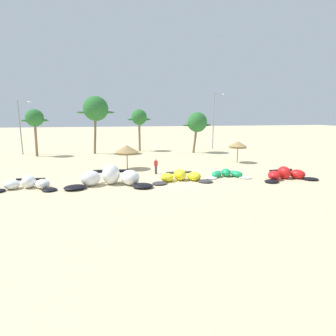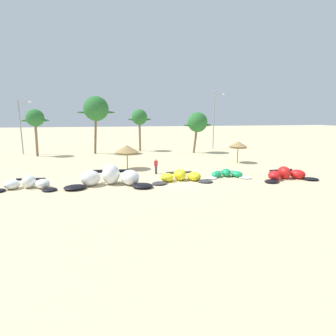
{
  "view_description": "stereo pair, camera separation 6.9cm",
  "coord_description": "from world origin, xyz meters",
  "views": [
    {
      "loc": [
        -5.85,
        -22.91,
        5.98
      ],
      "look_at": [
        -0.34,
        2.0,
        1.0
      ],
      "focal_mm": 28.67,
      "sensor_mm": 36.0,
      "label": 1
    },
    {
      "loc": [
        -5.78,
        -22.92,
        5.98
      ],
      "look_at": [
        -0.34,
        2.0,
        1.0
      ],
      "focal_mm": 28.67,
      "sensor_mm": 36.0,
      "label": 2
    }
  ],
  "objects": [
    {
      "name": "kite_far_left",
      "position": [
        -12.61,
        0.72,
        0.41
      ],
      "size": [
        5.53,
        2.84,
        1.06
      ],
      "color": "black",
      "rests_on": "ground"
    },
    {
      "name": "lamppost_west",
      "position": [
        -18.96,
        22.87,
        4.67
      ],
      "size": [
        2.02,
        0.24,
        8.23
      ],
      "color": "gray",
      "rests_on": "ground"
    },
    {
      "name": "palm_left_of_gap",
      "position": [
        -0.68,
        23.08,
        5.64
      ],
      "size": [
        3.93,
        2.62,
        7.07
      ],
      "color": "#7F6647",
      "rests_on": "ground"
    },
    {
      "name": "beach_umbrella_near_van",
      "position": [
        -3.9,
        7.35,
        2.27
      ],
      "size": [
        2.7,
        2.7,
        2.76
      ],
      "color": "brown",
      "rests_on": "ground"
    },
    {
      "name": "beach_umbrella_middle",
      "position": [
        10.31,
        8.61,
        2.36
      ],
      "size": [
        2.3,
        2.3,
        2.77
      ],
      "color": "brown",
      "rests_on": "ground"
    },
    {
      "name": "ground_plane",
      "position": [
        0.0,
        0.0,
        0.0
      ],
      "size": [
        260.0,
        260.0,
        0.0
      ],
      "primitive_type": "plane",
      "color": "beige"
    },
    {
      "name": "kite_center",
      "position": [
        5.47,
        1.24,
        0.3
      ],
      "size": [
        4.73,
        2.6,
        0.78
      ],
      "color": "white",
      "rests_on": "ground"
    },
    {
      "name": "kite_right_of_center",
      "position": [
        10.59,
        -0.89,
        0.45
      ],
      "size": [
        5.88,
        2.69,
        1.18
      ],
      "color": "black",
      "rests_on": "ground"
    },
    {
      "name": "palm_leftmost",
      "position": [
        -16.31,
        20.17,
        5.56
      ],
      "size": [
        3.82,
        2.55,
        6.96
      ],
      "color": "#7F6647",
      "rests_on": "ground"
    },
    {
      "name": "lamppost_west_center",
      "position": [
        12.97,
        23.38,
        5.54
      ],
      "size": [
        2.05,
        0.24,
        9.92
      ],
      "color": "gray",
      "rests_on": "ground"
    },
    {
      "name": "palm_center_left",
      "position": [
        8.21,
        18.86,
        4.9
      ],
      "size": [
        4.8,
        3.2,
        6.56
      ],
      "color": "brown",
      "rests_on": "ground"
    },
    {
      "name": "kite_left",
      "position": [
        -5.83,
        0.45,
        0.68
      ],
      "size": [
        7.73,
        3.96,
        1.78
      ],
      "color": "black",
      "rests_on": "ground"
    },
    {
      "name": "person_near_kites",
      "position": [
        -1.17,
        4.09,
        0.82
      ],
      "size": [
        0.36,
        0.24,
        1.62
      ],
      "color": "#383842",
      "rests_on": "ground"
    },
    {
      "name": "kite_left_of_center",
      "position": [
        0.54,
        0.56,
        0.41
      ],
      "size": [
        5.91,
        2.78,
        1.07
      ],
      "color": "#333338",
      "rests_on": "ground"
    },
    {
      "name": "palm_left",
      "position": [
        -7.65,
        21.19,
        7.02
      ],
      "size": [
        5.79,
        3.86,
        9.01
      ],
      "color": "brown",
      "rests_on": "ground"
    }
  ]
}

